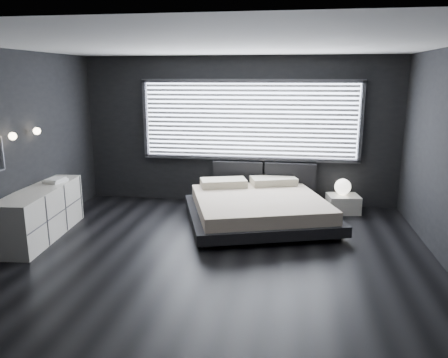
# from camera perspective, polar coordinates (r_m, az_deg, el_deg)

# --- Properties ---
(room) EXTENTS (6.04, 6.00, 2.80)m
(room) POSITION_cam_1_polar(r_m,az_deg,el_deg) (5.70, -1.31, 2.96)
(room) COLOR black
(room) RESTS_ON ground
(window) EXTENTS (4.14, 0.09, 1.52)m
(window) POSITION_cam_1_polar(r_m,az_deg,el_deg) (8.29, 3.35, 7.64)
(window) COLOR white
(window) RESTS_ON ground
(headboard) EXTENTS (1.96, 0.16, 0.52)m
(headboard) POSITION_cam_1_polar(r_m,az_deg,el_deg) (8.38, 5.21, 0.46)
(headboard) COLOR black
(headboard) RESTS_ON ground
(sconce_near) EXTENTS (0.18, 0.11, 0.11)m
(sconce_near) POSITION_cam_1_polar(r_m,az_deg,el_deg) (6.83, -25.90, 5.05)
(sconce_near) COLOR silver
(sconce_near) RESTS_ON ground
(sconce_far) EXTENTS (0.18, 0.11, 0.11)m
(sconce_far) POSITION_cam_1_polar(r_m,az_deg,el_deg) (7.33, -23.27, 5.77)
(sconce_far) COLOR silver
(sconce_far) RESTS_ON ground
(bed) EXTENTS (2.86, 2.80, 0.60)m
(bed) POSITION_cam_1_polar(r_m,az_deg,el_deg) (7.37, 4.49, -3.67)
(bed) COLOR black
(bed) RESTS_ON ground
(nightstand) EXTENTS (0.62, 0.54, 0.32)m
(nightstand) POSITION_cam_1_polar(r_m,az_deg,el_deg) (8.23, 15.27, -3.14)
(nightstand) COLOR silver
(nightstand) RESTS_ON ground
(orb_lamp) EXTENTS (0.29, 0.29, 0.29)m
(orb_lamp) POSITION_cam_1_polar(r_m,az_deg,el_deg) (8.20, 15.24, -0.98)
(orb_lamp) COLOR white
(orb_lamp) RESTS_ON nightstand
(dresser) EXTENTS (0.71, 1.96, 0.77)m
(dresser) POSITION_cam_1_polar(r_m,az_deg,el_deg) (7.25, -22.72, -4.12)
(dresser) COLOR silver
(dresser) RESTS_ON ground
(book_stack) EXTENTS (0.31, 0.37, 0.07)m
(book_stack) POSITION_cam_1_polar(r_m,az_deg,el_deg) (7.48, -21.14, -0.16)
(book_stack) COLOR silver
(book_stack) RESTS_ON dresser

